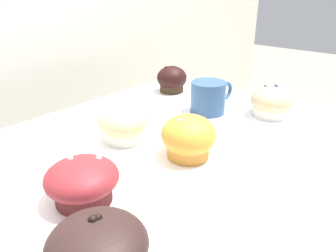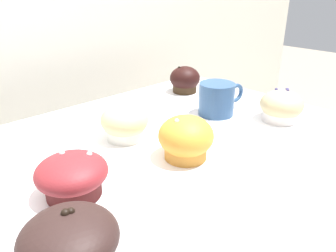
{
  "view_description": "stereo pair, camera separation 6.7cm",
  "coord_description": "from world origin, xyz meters",
  "px_view_note": "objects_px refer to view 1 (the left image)",
  "views": [
    {
      "loc": [
        -0.42,
        -0.43,
        1.2
      ],
      "look_at": [
        0.04,
        -0.03,
        0.93
      ],
      "focal_mm": 35.0,
      "sensor_mm": 36.0,
      "label": 1
    },
    {
      "loc": [
        -0.38,
        -0.48,
        1.2
      ],
      "look_at": [
        0.04,
        -0.03,
        0.93
      ],
      "focal_mm": 35.0,
      "sensor_mm": 36.0,
      "label": 2
    }
  ],
  "objects_px": {
    "muffin_back_left": "(82,181)",
    "muffin_back_right": "(121,125)",
    "muffin_front_left": "(98,249)",
    "coffee_cup": "(209,96)",
    "muffin_front_center": "(188,138)",
    "muffin_front_right": "(271,102)",
    "muffin_back_center": "(172,80)"
  },
  "relations": [
    {
      "from": "muffin_front_left",
      "to": "muffin_back_center",
      "type": "height_order",
      "value": "muffin_back_center"
    },
    {
      "from": "muffin_back_right",
      "to": "muffin_front_left",
      "type": "xyz_separation_m",
      "value": [
        -0.25,
        -0.24,
        -0.0
      ]
    },
    {
      "from": "muffin_back_right",
      "to": "muffin_front_right",
      "type": "relative_size",
      "value": 1.0
    },
    {
      "from": "muffin_back_left",
      "to": "muffin_back_right",
      "type": "height_order",
      "value": "muffin_back_right"
    },
    {
      "from": "muffin_back_left",
      "to": "muffin_back_center",
      "type": "height_order",
      "value": "muffin_back_center"
    },
    {
      "from": "coffee_cup",
      "to": "muffin_front_center",
      "type": "bearing_deg",
      "value": -155.08
    },
    {
      "from": "muffin_back_left",
      "to": "muffin_back_right",
      "type": "distance_m",
      "value": 0.21
    },
    {
      "from": "muffin_front_left",
      "to": "coffee_cup",
      "type": "relative_size",
      "value": 0.87
    },
    {
      "from": "muffin_front_center",
      "to": "muffin_back_left",
      "type": "distance_m",
      "value": 0.22
    },
    {
      "from": "muffin_front_center",
      "to": "muffin_front_left",
      "type": "height_order",
      "value": "muffin_front_center"
    },
    {
      "from": "muffin_back_right",
      "to": "muffin_front_right",
      "type": "distance_m",
      "value": 0.39
    },
    {
      "from": "muffin_back_left",
      "to": "muffin_back_right",
      "type": "bearing_deg",
      "value": 31.69
    },
    {
      "from": "muffin_front_center",
      "to": "muffin_front_right",
      "type": "distance_m",
      "value": 0.31
    },
    {
      "from": "coffee_cup",
      "to": "muffin_front_left",
      "type": "bearing_deg",
      "value": -159.34
    },
    {
      "from": "muffin_front_left",
      "to": "coffee_cup",
      "type": "xyz_separation_m",
      "value": [
        0.52,
        0.2,
        0.01
      ]
    },
    {
      "from": "muffin_front_right",
      "to": "coffee_cup",
      "type": "xyz_separation_m",
      "value": [
        -0.08,
        0.13,
        0.01
      ]
    },
    {
      "from": "muffin_back_left",
      "to": "muffin_back_right",
      "type": "relative_size",
      "value": 1.11
    },
    {
      "from": "coffee_cup",
      "to": "muffin_back_left",
      "type": "bearing_deg",
      "value": -171.61
    },
    {
      "from": "muffin_front_center",
      "to": "muffin_back_left",
      "type": "bearing_deg",
      "value": 169.93
    },
    {
      "from": "muffin_front_center",
      "to": "muffin_back_right",
      "type": "distance_m",
      "value": 0.16
    },
    {
      "from": "muffin_back_right",
      "to": "muffin_front_left",
      "type": "distance_m",
      "value": 0.35
    },
    {
      "from": "muffin_front_left",
      "to": "muffin_back_center",
      "type": "distance_m",
      "value": 0.71
    },
    {
      "from": "muffin_back_left",
      "to": "muffin_back_center",
      "type": "distance_m",
      "value": 0.58
    },
    {
      "from": "muffin_back_right",
      "to": "muffin_back_center",
      "type": "height_order",
      "value": "muffin_back_center"
    },
    {
      "from": "muffin_back_left",
      "to": "muffin_front_right",
      "type": "relative_size",
      "value": 1.1
    },
    {
      "from": "muffin_back_left",
      "to": "coffee_cup",
      "type": "height_order",
      "value": "coffee_cup"
    },
    {
      "from": "muffin_front_center",
      "to": "muffin_back_center",
      "type": "bearing_deg",
      "value": 44.19
    },
    {
      "from": "muffin_back_right",
      "to": "coffee_cup",
      "type": "distance_m",
      "value": 0.27
    },
    {
      "from": "muffin_back_center",
      "to": "coffee_cup",
      "type": "height_order",
      "value": "coffee_cup"
    },
    {
      "from": "muffin_back_left",
      "to": "muffin_front_left",
      "type": "bearing_deg",
      "value": -119.45
    },
    {
      "from": "muffin_back_center",
      "to": "coffee_cup",
      "type": "distance_m",
      "value": 0.2
    },
    {
      "from": "muffin_front_left",
      "to": "coffee_cup",
      "type": "height_order",
      "value": "coffee_cup"
    }
  ]
}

